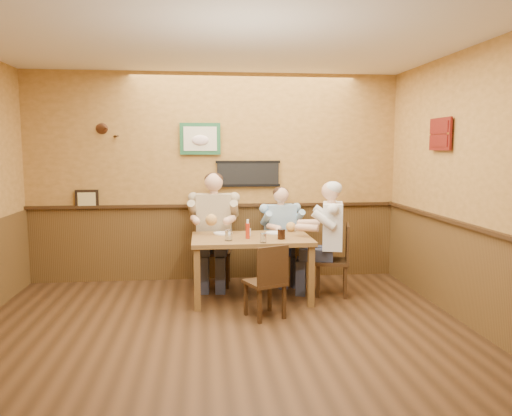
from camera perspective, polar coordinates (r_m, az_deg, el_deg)
The scene contains 17 objects.
room at distance 4.48m, azimuth -2.15°, elevation 5.49°, with size 5.02×5.03×2.81m.
dining_table at distance 5.93m, azimuth -0.53°, elevation -4.19°, with size 1.40×0.90×0.75m.
chair_back_left at distance 6.58m, azimuth -4.77°, elevation -4.82°, with size 0.43×0.43×0.93m, color #3C2613, non-canonical shape.
chair_back_right at distance 6.75m, azimuth 2.77°, elevation -5.04°, with size 0.37×0.37×0.81m, color #3C2613, non-canonical shape.
chair_right_end at distance 6.21m, azimuth 8.67°, elevation -5.84°, with size 0.41×0.41×0.88m, color #3C2613, non-canonical shape.
chair_near_side at distance 5.34m, azimuth 1.01°, elevation -8.30°, with size 0.37×0.37×0.80m, color #3C2613, non-canonical shape.
diner_tan_shirt at distance 6.55m, azimuth -4.78°, elevation -3.11°, with size 0.61×0.61×1.33m, color tan, non-canonical shape.
diner_blue_polo at distance 6.72m, azimuth 2.78°, elevation -3.60°, with size 0.53×0.53×1.15m, color #8BB1D0, non-canonical shape.
diner_white_elder at distance 6.17m, azimuth 8.70°, elevation -4.14°, with size 0.58×0.58×1.25m, color silver, non-canonical shape.
water_glass_left at distance 5.68m, azimuth -3.15°, elevation -3.13°, with size 0.08×0.08×0.12m, color silver.
water_glass_mid at distance 5.55m, azimuth 0.83°, elevation -3.45°, with size 0.07×0.07×0.10m, color silver.
cola_tumbler at distance 5.77m, azimuth 2.92°, elevation -3.01°, with size 0.09×0.09×0.12m, color black.
hot_sauce_bottle at distance 5.79m, azimuth -0.96°, elevation -2.53°, with size 0.05×0.05×0.20m, color #B42A13.
salt_shaker at distance 5.98m, azimuth -0.76°, elevation -2.79°, with size 0.03×0.03×0.09m, color silver.
pepper_shaker at distance 5.94m, azimuth -0.96°, elevation -2.81°, with size 0.04×0.04×0.09m, color black.
plate_far_left at distance 6.14m, azimuth -3.79°, elevation -2.88°, with size 0.24×0.24×0.02m, color white.
plate_far_right at distance 6.16m, azimuth 2.15°, elevation -2.84°, with size 0.23×0.23×0.02m, color white.
Camera 1 is at (-0.18, -4.29, 1.79)m, focal length 35.00 mm.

